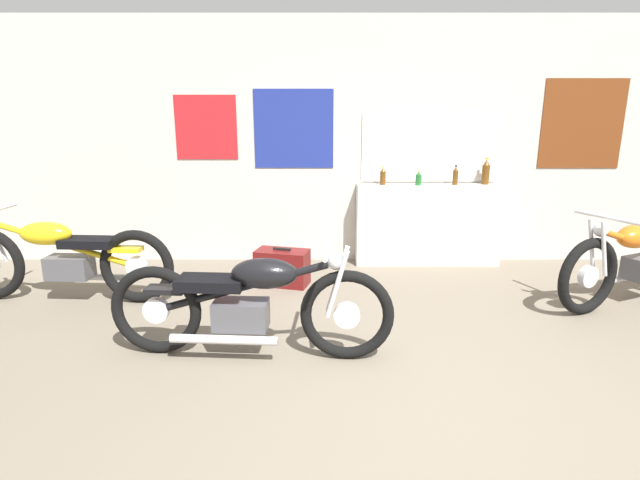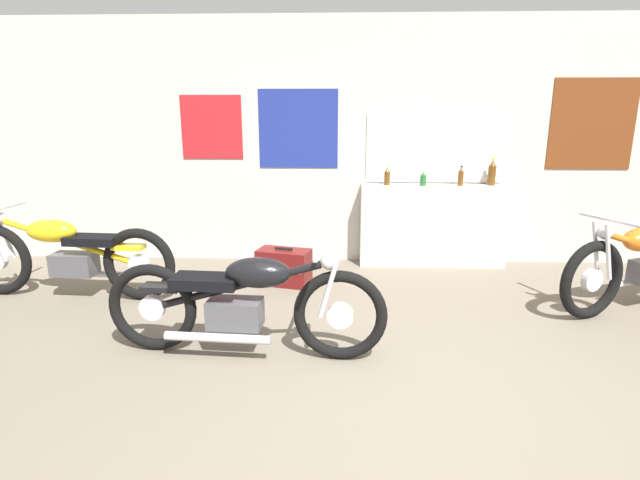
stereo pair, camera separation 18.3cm
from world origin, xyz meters
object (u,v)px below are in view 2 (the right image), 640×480
object	(u,v)px
bottle_right_center	(492,173)
bottle_left_center	(423,179)
motorcycle_yellow	(66,255)
bottle_leftmost	(387,177)
bottle_center	(461,177)
motorcycle_black	(244,302)
hard_case_darkred	(284,267)

from	to	relation	value
bottle_right_center	bottle_left_center	bearing A→B (deg)	-174.44
motorcycle_yellow	bottle_right_center	bearing A→B (deg)	15.81
bottle_right_center	motorcycle_yellow	xyz separation A→B (m)	(-4.35, -1.23, -0.65)
bottle_leftmost	bottle_left_center	distance (m)	0.40
bottle_left_center	bottle_right_center	distance (m)	0.79
bottle_left_center	bottle_center	bearing A→B (deg)	4.42
bottle_leftmost	bottle_left_center	xyz separation A→B (m)	(0.40, -0.04, -0.02)
bottle_center	motorcycle_black	bearing A→B (deg)	-131.81
bottle_left_center	hard_case_darkred	distance (m)	1.87
motorcycle_yellow	hard_case_darkred	distance (m)	2.11
bottle_center	motorcycle_yellow	bearing A→B (deg)	-163.42
bottle_right_center	motorcycle_yellow	bearing A→B (deg)	-164.19
hard_case_darkred	motorcycle_black	bearing A→B (deg)	-94.28
bottle_right_center	motorcycle_black	bearing A→B (deg)	-135.87
bottle_leftmost	bottle_left_center	world-z (taller)	bottle_leftmost
bottle_center	motorcycle_yellow	xyz separation A→B (m)	(-3.99, -1.19, -0.62)
bottle_leftmost	bottle_center	distance (m)	0.83
bottle_center	motorcycle_black	xyz separation A→B (m)	(-2.06, -2.30, -0.63)
motorcycle_black	hard_case_darkred	xyz separation A→B (m)	(0.12, 1.57, -0.23)
bottle_leftmost	bottle_right_center	bearing A→B (deg)	1.67
bottle_center	bottle_right_center	bearing A→B (deg)	6.91
motorcycle_yellow	bottle_leftmost	bearing A→B (deg)	20.74
bottle_center	motorcycle_black	world-z (taller)	bottle_center
bottle_right_center	hard_case_darkred	xyz separation A→B (m)	(-2.30, -0.78, -0.90)
motorcycle_black	bottle_center	bearing A→B (deg)	48.19
bottle_right_center	motorcycle_black	size ratio (longest dim) A/B	0.15
bottle_leftmost	bottle_center	xyz separation A→B (m)	(0.83, -0.01, 0.01)
bottle_leftmost	bottle_center	bearing A→B (deg)	-0.61
motorcycle_yellow	motorcycle_black	distance (m)	2.23
motorcycle_yellow	bottle_center	bearing A→B (deg)	16.58
bottle_left_center	bottle_center	distance (m)	0.43
motorcycle_black	hard_case_darkred	size ratio (longest dim) A/B	3.53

